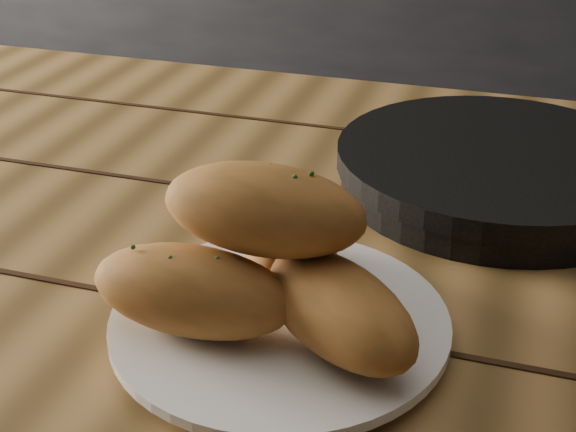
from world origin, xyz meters
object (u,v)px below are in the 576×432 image
object	(u,v)px
table	(291,343)
bread_rolls	(271,262)
plate	(280,325)
skillet	(498,169)

from	to	relation	value
table	bread_rolls	world-z (taller)	bread_rolls
plate	bread_rolls	bearing A→B (deg)	-149.04
plate	bread_rolls	xyz separation A→B (m)	(-0.01, -0.00, 0.05)
table	plate	size ratio (longest dim) A/B	5.71
table	skillet	size ratio (longest dim) A/B	3.13
table	plate	xyz separation A→B (m)	(0.03, -0.11, 0.10)
plate	skillet	bearing A→B (deg)	66.19
table	skillet	world-z (taller)	skillet
table	bread_rolls	bearing A→B (deg)	-79.59
plate	table	bearing A→B (deg)	103.17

